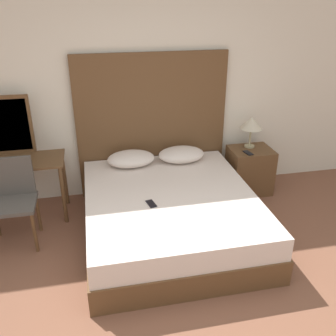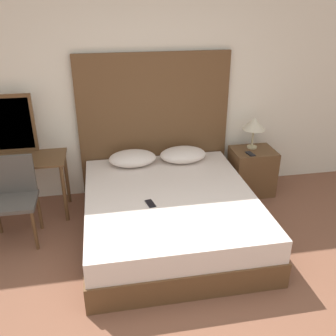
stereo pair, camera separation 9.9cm
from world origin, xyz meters
The scene contains 12 objects.
wall_back centered at (0.00, 2.58, 1.35)m, with size 10.00×0.06×2.70m.
bed centered at (0.14, 1.45, 0.25)m, with size 1.79×2.07×0.50m.
headboard centered at (0.14, 2.51, 0.90)m, with size 1.88×0.05×1.80m.
pillow_left centered at (-0.17, 2.24, 0.59)m, with size 0.57×0.39×0.18m.
pillow_right centered at (0.46, 2.24, 0.59)m, with size 0.57×0.39×0.18m.
phone_on_bed centered at (-0.09, 1.27, 0.51)m, with size 0.10×0.16×0.01m.
nightstand centered at (1.38, 2.20, 0.30)m, with size 0.54×0.44×0.60m.
table_lamp centered at (1.38, 2.28, 0.92)m, with size 0.29×0.29×0.40m.
phone_on_nightstand centered at (1.28, 2.09, 0.60)m, with size 0.09×0.16×0.01m.
vanity_desk centered at (-1.50, 2.14, 0.61)m, with size 1.10×0.51×0.73m.
vanity_mirror centered at (-1.50, 2.37, 1.07)m, with size 0.47×0.03×0.68m.
chair centered at (-1.48, 1.69, 0.54)m, with size 0.50×0.44×0.91m.
Camera 2 is at (-0.50, -1.94, 2.44)m, focal length 40.00 mm.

